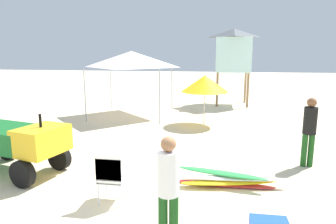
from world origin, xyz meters
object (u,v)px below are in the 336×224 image
(popup_canopy, at_px, (131,59))
(surfboard_pile, at_px, (227,180))
(utility_cart, at_px, (16,141))
(stacked_plastic_chairs, at_px, (111,173))
(beach_umbrella_left, at_px, (205,84))
(lifeguard_near_center, at_px, (168,185))
(lifeguard_tower, at_px, (233,50))
(lifeguard_near_left, at_px, (310,127))

(popup_canopy, bearing_deg, surfboard_pile, -59.98)
(popup_canopy, bearing_deg, utility_cart, -97.00)
(stacked_plastic_chairs, distance_m, beach_umbrella_left, 6.97)
(surfboard_pile, relative_size, popup_canopy, 0.77)
(lifeguard_near_center, relative_size, lifeguard_tower, 0.42)
(lifeguard_near_center, distance_m, lifeguard_tower, 13.11)
(surfboard_pile, bearing_deg, stacked_plastic_chairs, -153.34)
(surfboard_pile, relative_size, beach_umbrella_left, 1.25)
(lifeguard_near_left, bearing_deg, utility_cart, -167.49)
(utility_cart, xyz_separation_m, lifeguard_near_center, (3.98, -2.22, 0.19))
(beach_umbrella_left, bearing_deg, surfboard_pile, -82.54)
(utility_cart, bearing_deg, popup_canopy, 83.00)
(stacked_plastic_chairs, bearing_deg, popup_canopy, 102.86)
(utility_cart, bearing_deg, beach_umbrella_left, 53.62)
(popup_canopy, relative_size, beach_umbrella_left, 1.61)
(utility_cart, height_order, stacked_plastic_chairs, utility_cart)
(utility_cart, height_order, lifeguard_near_left, lifeguard_near_left)
(stacked_plastic_chairs, bearing_deg, lifeguard_near_center, -41.25)
(stacked_plastic_chairs, bearing_deg, surfboard_pile, 26.66)
(beach_umbrella_left, bearing_deg, stacked_plastic_chairs, -102.16)
(lifeguard_near_center, bearing_deg, beach_umbrella_left, 88.72)
(surfboard_pile, bearing_deg, beach_umbrella_left, 97.46)
(surfboard_pile, xyz_separation_m, popup_canopy, (-4.04, 6.98, 2.37))
(lifeguard_near_left, height_order, lifeguard_near_center, lifeguard_near_left)
(lifeguard_near_center, relative_size, beach_umbrella_left, 0.86)
(stacked_plastic_chairs, xyz_separation_m, surfboard_pile, (2.19, 1.10, -0.45))
(stacked_plastic_chairs, distance_m, lifeguard_tower, 12.30)
(utility_cart, distance_m, surfboard_pile, 4.93)
(lifeguard_near_center, bearing_deg, popup_canopy, 108.74)
(utility_cart, bearing_deg, lifeguard_near_center, -29.14)
(popup_canopy, height_order, beach_umbrella_left, popup_canopy)
(lifeguard_near_left, bearing_deg, lifeguard_near_center, -128.06)
(lifeguard_near_center, bearing_deg, lifeguard_near_left, 51.94)
(stacked_plastic_chairs, relative_size, lifeguard_tower, 0.25)
(stacked_plastic_chairs, bearing_deg, lifeguard_tower, 77.00)
(popup_canopy, bearing_deg, lifeguard_tower, 38.90)
(stacked_plastic_chairs, bearing_deg, utility_cart, 157.87)
(stacked_plastic_chairs, xyz_separation_m, beach_umbrella_left, (1.45, 6.74, 1.03))
(stacked_plastic_chairs, relative_size, popup_canopy, 0.32)
(surfboard_pile, distance_m, lifeguard_near_left, 2.68)
(lifeguard_near_center, height_order, popup_canopy, popup_canopy)
(stacked_plastic_chairs, xyz_separation_m, lifeguard_near_center, (1.28, -1.12, 0.37))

